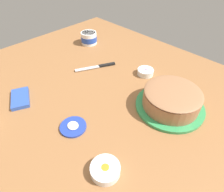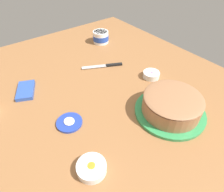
{
  "view_description": "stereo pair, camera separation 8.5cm",
  "coord_description": "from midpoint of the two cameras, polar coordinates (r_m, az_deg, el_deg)",
  "views": [
    {
      "loc": [
        -0.56,
        0.36,
        0.6
      ],
      "look_at": [
        -0.11,
        -0.08,
        0.04
      ],
      "focal_mm": 30.22,
      "sensor_mm": 36.0,
      "label": 1
    },
    {
      "loc": [
        -0.62,
        0.3,
        0.6
      ],
      "look_at": [
        -0.11,
        -0.08,
        0.04
      ],
      "focal_mm": 30.22,
      "sensor_mm": 36.0,
      "label": 2
    }
  ],
  "objects": [
    {
      "name": "ground_plane",
      "position": [
        0.91,
        -11.53,
        -0.94
      ],
      "size": [
        1.54,
        1.54,
        0.0
      ],
      "primitive_type": "plane",
      "color": "#936038"
    },
    {
      "name": "frosted_cake",
      "position": [
        0.84,
        14.79,
        -1.19
      ],
      "size": [
        0.3,
        0.3,
        0.1
      ],
      "color": "#339351",
      "rests_on": "ground_plane"
    },
    {
      "name": "frosting_tub",
      "position": [
        1.36,
        -8.87,
        16.96
      ],
      "size": [
        0.11,
        0.11,
        0.08
      ],
      "color": "white",
      "rests_on": "ground_plane"
    },
    {
      "name": "frosting_tub_lid",
      "position": [
        0.79,
        -14.76,
        -9.1
      ],
      "size": [
        0.11,
        0.11,
        0.02
      ],
      "color": "#233DAD",
      "rests_on": "ground_plane"
    },
    {
      "name": "spreading_knife",
      "position": [
        1.11,
        -6.17,
        8.85
      ],
      "size": [
        0.12,
        0.22,
        0.01
      ],
      "color": "silver",
      "rests_on": "ground_plane"
    },
    {
      "name": "sprinkle_bowl_orange",
      "position": [
        0.66,
        -6.03,
        -21.44
      ],
      "size": [
        0.1,
        0.1,
        0.03
      ],
      "color": "white",
      "rests_on": "ground_plane"
    },
    {
      "name": "sprinkle_bowl_pink",
      "position": [
        1.04,
        7.79,
        7.2
      ],
      "size": [
        0.09,
        0.09,
        0.03
      ],
      "color": "white",
      "rests_on": "ground_plane"
    },
    {
      "name": "candy_box_lower",
      "position": [
        1.0,
        -28.24,
        -0.71
      ],
      "size": [
        0.16,
        0.13,
        0.02
      ],
      "primitive_type": "cube",
      "rotation": [
        0.0,
        0.0,
        -0.43
      ],
      "color": "#2D51B2",
      "rests_on": "ground_plane"
    }
  ]
}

